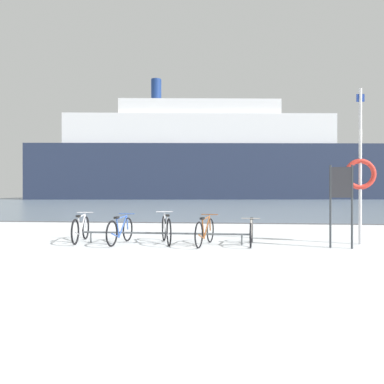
% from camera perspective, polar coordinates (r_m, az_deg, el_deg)
% --- Properties ---
extents(ground, '(80.00, 132.00, 0.08)m').
position_cam_1_polar(ground, '(60.16, 5.06, -1.13)').
color(ground, silver).
extents(bike_rack, '(4.53, 0.19, 0.31)m').
position_cam_1_polar(bike_rack, '(10.07, -4.20, -6.31)').
color(bike_rack, '#4C5156').
rests_on(bike_rack, ground).
extents(bicycle_0, '(0.46, 1.76, 0.80)m').
position_cam_1_polar(bicycle_0, '(10.84, -16.49, -5.36)').
color(bicycle_0, black).
rests_on(bicycle_0, ground).
extents(bicycle_1, '(0.46, 1.70, 0.78)m').
position_cam_1_polar(bicycle_1, '(10.21, -10.81, -5.74)').
color(bicycle_1, black).
rests_on(bicycle_1, ground).
extents(bicycle_2, '(0.61, 1.62, 0.84)m').
position_cam_1_polar(bicycle_2, '(10.11, -3.91, -5.66)').
color(bicycle_2, black).
rests_on(bicycle_2, ground).
extents(bicycle_3, '(0.53, 1.70, 0.78)m').
position_cam_1_polar(bicycle_3, '(9.79, 1.97, -5.99)').
color(bicycle_3, black).
rests_on(bicycle_3, ground).
extents(bicycle_4, '(0.46, 1.64, 0.74)m').
position_cam_1_polar(bicycle_4, '(9.93, 8.98, -6.01)').
color(bicycle_4, black).
rests_on(bicycle_4, ground).
extents(info_sign, '(0.55, 0.13, 2.04)m').
position_cam_1_polar(info_sign, '(9.90, 21.66, 0.06)').
color(info_sign, '#33383D').
rests_on(info_sign, ground).
extents(rescue_post, '(0.82, 0.12, 4.11)m').
position_cam_1_polar(rescue_post, '(10.88, 24.12, 2.96)').
color(rescue_post, silver).
rests_on(rescue_post, ground).
extents(ferry_ship, '(57.67, 15.46, 19.74)m').
position_cam_1_polar(ferry_ship, '(62.53, 2.02, 5.03)').
color(ferry_ship, '#232D47').
rests_on(ferry_ship, ground).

